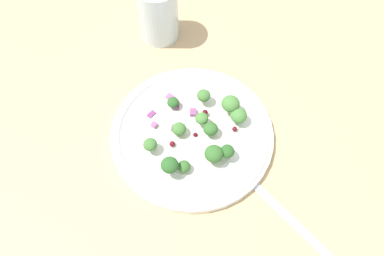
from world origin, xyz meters
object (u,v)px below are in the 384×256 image
(fork, at_px, (277,207))
(water_glass, at_px, (158,12))
(plate, at_px, (192,134))
(broccoli_floret_0, at_px, (214,154))
(broccoli_floret_1, at_px, (184,167))
(broccoli_floret_2, at_px, (173,103))

(fork, relative_size, water_glass, 1.64)
(plate, distance_m, water_glass, 0.23)
(broccoli_floret_0, xyz_separation_m, water_glass, (0.21, 0.19, 0.02))
(plate, relative_size, fork, 1.46)
(plate, xyz_separation_m, broccoli_floret_1, (-0.06, -0.02, 0.02))
(broccoli_floret_0, relative_size, broccoli_floret_1, 1.46)
(broccoli_floret_0, bearing_deg, water_glass, 42.97)
(plate, bearing_deg, water_glass, 39.16)
(broccoli_floret_2, height_order, fork, broccoli_floret_2)
(fork, bearing_deg, broccoli_floret_1, 92.42)
(plate, xyz_separation_m, broccoli_floret_2, (0.03, 0.05, 0.02))
(broccoli_floret_0, height_order, broccoli_floret_2, broccoli_floret_0)
(plate, xyz_separation_m, broccoli_floret_0, (-0.03, -0.05, 0.02))
(plate, distance_m, broccoli_floret_2, 0.06)
(broccoli_floret_2, bearing_deg, water_glass, 33.61)
(water_glass, bearing_deg, broccoli_floret_1, -146.45)
(broccoli_floret_0, bearing_deg, broccoli_floret_2, 57.31)
(plate, relative_size, water_glass, 2.38)
(broccoli_floret_2, xyz_separation_m, water_glass, (0.15, 0.10, 0.03))
(plate, height_order, broccoli_floret_0, broccoli_floret_0)
(broccoli_floret_0, distance_m, water_glass, 0.28)
(broccoli_floret_2, relative_size, water_glass, 0.18)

